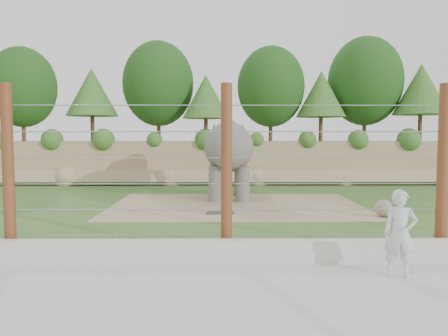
{
  "coord_description": "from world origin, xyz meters",
  "views": [
    {
      "loc": [
        -0.14,
        -14.49,
        2.78
      ],
      "look_at": [
        0.0,
        2.0,
        1.6
      ],
      "focal_mm": 35.0,
      "sensor_mm": 36.0,
      "label": 1
    }
  ],
  "objects_px": {
    "stone_ball": "(383,208)",
    "barrier_fence": "(226,171)",
    "zookeeper": "(400,234)",
    "elephant": "(229,159)"
  },
  "relations": [
    {
      "from": "stone_ball",
      "to": "barrier_fence",
      "type": "relative_size",
      "value": 0.03
    },
    {
      "from": "stone_ball",
      "to": "elephant",
      "type": "bearing_deg",
      "value": 138.77
    },
    {
      "from": "elephant",
      "to": "zookeeper",
      "type": "bearing_deg",
      "value": -73.83
    },
    {
      "from": "elephant",
      "to": "zookeeper",
      "type": "height_order",
      "value": "elephant"
    },
    {
      "from": "stone_ball",
      "to": "barrier_fence",
      "type": "bearing_deg",
      "value": -138.38
    },
    {
      "from": "elephant",
      "to": "stone_ball",
      "type": "xyz_separation_m",
      "value": [
        5.26,
        -4.61,
        -1.48
      ]
    },
    {
      "from": "stone_ball",
      "to": "zookeeper",
      "type": "bearing_deg",
      "value": -108.06
    },
    {
      "from": "barrier_fence",
      "to": "zookeeper",
      "type": "xyz_separation_m",
      "value": [
        3.39,
        -1.57,
        -1.12
      ]
    },
    {
      "from": "stone_ball",
      "to": "zookeeper",
      "type": "distance_m",
      "value": 6.81
    },
    {
      "from": "elephant",
      "to": "stone_ball",
      "type": "height_order",
      "value": "elephant"
    }
  ]
}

